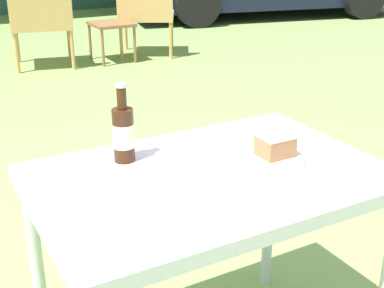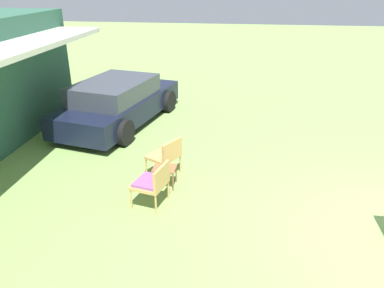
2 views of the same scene
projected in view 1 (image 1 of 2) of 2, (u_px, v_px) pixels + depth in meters
name	position (u px, v px, depth m)	size (l,w,h in m)	color
wicker_chair_cushioned	(41.00, 20.00, 5.30)	(0.69, 0.66, 0.82)	tan
wicker_chair_plain	(146.00, 12.00, 5.80)	(0.77, 0.75, 0.82)	tan
garden_side_table	(111.00, 28.00, 5.61)	(0.40, 0.44, 0.41)	brown
patio_table	(209.00, 196.00, 1.49)	(0.95, 0.65, 0.70)	silver
cake_on_plate	(271.00, 150.00, 1.54)	(0.22, 0.22, 0.08)	white
cola_bottle_near	(123.00, 133.00, 1.51)	(0.06, 0.06, 0.23)	#381E0F
fork	(254.00, 161.00, 1.53)	(0.19, 0.03, 0.01)	silver
loose_bottle_cap	(205.00, 159.00, 1.54)	(0.03, 0.03, 0.01)	silver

